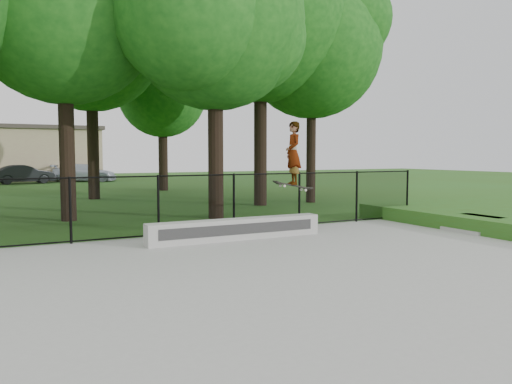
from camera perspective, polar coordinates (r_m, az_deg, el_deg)
ground at (r=7.00m, az=3.03°, el=-12.68°), size 100.00×100.00×0.00m
concrete_slab at (r=6.99m, az=3.03°, el=-12.45°), size 14.00×12.00×0.06m
grind_ledge at (r=11.69m, az=-2.24°, el=-4.26°), size 4.30×0.40×0.49m
car_b at (r=38.69m, az=-24.98°, el=1.85°), size 3.83×2.02×1.33m
car_c at (r=39.98m, az=-19.01°, el=2.09°), size 4.64×3.16×1.34m
skater_airborne at (r=12.09m, az=4.27°, el=4.28°), size 0.83×0.62×1.69m
chainlink_fence at (r=12.22m, az=-11.09°, el=-1.57°), size 16.06×0.06×1.50m
concrete_steps at (r=14.18m, az=23.87°, el=-3.65°), size 1.07×1.20×0.45m
tree_row at (r=20.12m, az=-13.96°, el=17.41°), size 22.63×18.31×10.87m
distant_building at (r=43.79m, az=-25.60°, el=4.03°), size 12.40×6.40×4.30m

